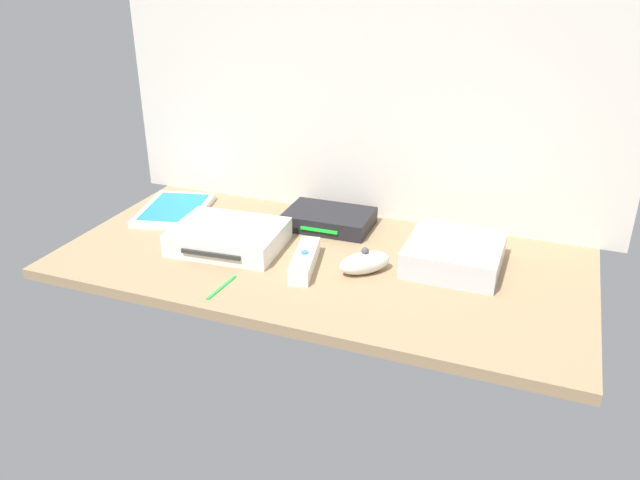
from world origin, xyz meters
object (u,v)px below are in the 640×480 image
Objects in this scene: network_router at (329,219)px; game_case at (174,210)px; remote_wand at (305,260)px; stylus_pen at (221,286)px; remote_nunchuk at (365,263)px; game_console at (229,237)px; mini_computer at (454,254)px.

game_case is at bearing -172.15° from network_router.
stylus_pen is (-10.67, -12.41, -1.16)cm from remote_wand.
remote_wand is 11.15cm from remote_nunchuk.
stylus_pen is at bearing -70.38° from game_console.
network_router is 19.60cm from remote_wand.
network_router reaches higher than stylus_pen.
game_console is at bearing -42.61° from game_case.
game_console is at bearing 113.99° from stylus_pen.
game_console reaches higher than remote_wand.
network_router is 21.81cm from remote_nunchuk.
stylus_pen is at bearing -105.62° from network_router.
mini_computer reaches higher than game_case.
remote_wand is (17.44, -2.81, -0.69)cm from game_console.
remote_nunchuk is (28.36, -0.58, -0.16)cm from game_console.
remote_nunchuk is at bearing 34.16° from stylus_pen.
stylus_pen is (-8.19, -31.86, -1.35)cm from network_router.
mini_computer is 1.12× the size of remote_wand.
game_case is 1.42× the size of remote_wand.
remote_nunchuk reaches higher than game_console.
remote_wand is 16.41cm from stylus_pen.
stylus_pen is at bearing -58.10° from game_case.
mini_computer is at bearing -19.07° from network_router.
game_console is 22.83cm from game_case.
game_case is at bearing 135.41° from stylus_pen.
mini_computer is at bearing 9.03° from remote_wand.
remote_wand is at bearing -122.86° from remote_nunchuk.
remote_nunchuk reaches higher than stylus_pen.
game_console is 1.45× the size of remote_wand.
game_console reaches higher than game_case.
mini_computer is at bearing -16.69° from game_case.
game_case is at bearing 146.61° from remote_wand.
mini_computer is 1.89× the size of stylus_pen.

